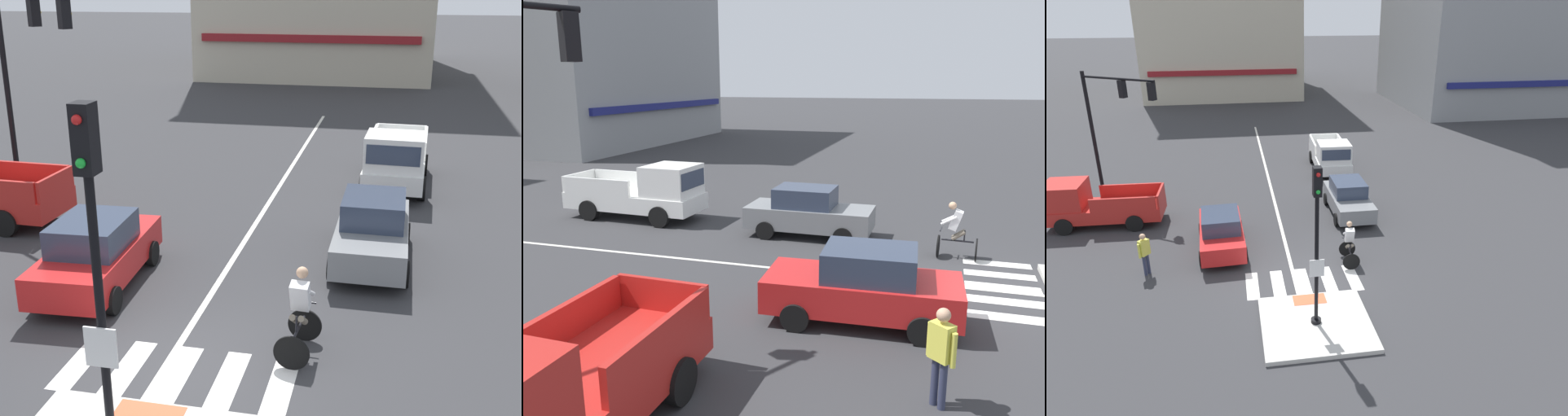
{
  "view_description": "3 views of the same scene",
  "coord_description": "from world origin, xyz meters",
  "views": [
    {
      "loc": [
        3.49,
        -9.65,
        6.49
      ],
      "look_at": [
        0.67,
        3.66,
        1.82
      ],
      "focal_mm": 44.95,
      "sensor_mm": 36.0,
      "label": 1
    },
    {
      "loc": [
        -13.56,
        1.34,
        5.02
      ],
      "look_at": [
        -0.57,
        5.25,
        1.79
      ],
      "focal_mm": 36.92,
      "sensor_mm": 36.0,
      "label": 2
    },
    {
      "loc": [
        -2.23,
        -14.91,
        9.26
      ],
      "look_at": [
        0.72,
        3.28,
        1.37
      ],
      "focal_mm": 32.66,
      "sensor_mm": 36.0,
      "label": 3
    }
  ],
  "objects": [
    {
      "name": "car_grey_eastbound_mid",
      "position": [
        3.07,
        5.5,
        0.81
      ],
      "size": [
        1.87,
        4.11,
        1.64
      ],
      "color": "slate",
      "rests_on": "ground"
    },
    {
      "name": "crosswalk_stripe_a",
      "position": [
        -1.84,
        -0.27,
        0.0
      ],
      "size": [
        0.44,
        1.8,
        0.01
      ],
      "primitive_type": "cube",
      "color": "silver",
      "rests_on": "ground"
    },
    {
      "name": "pedestrian_at_curb_left",
      "position": [
        -5.67,
        1.19,
        0.98
      ],
      "size": [
        0.4,
        0.45,
        1.67
      ],
      "color": "#2D334C",
      "rests_on": "ground"
    },
    {
      "name": "crosswalk_stripe_e",
      "position": [
        1.84,
        -0.27,
        0.0
      ],
      "size": [
        0.44,
        1.8,
        0.01
      ],
      "primitive_type": "cube",
      "color": "silver",
      "rests_on": "ground"
    },
    {
      "name": "crosswalk_stripe_c",
      "position": [
        0.0,
        -0.27,
        0.0
      ],
      "size": [
        0.44,
        1.8,
        0.01
      ],
      "primitive_type": "cube",
      "color": "silver",
      "rests_on": "ground"
    },
    {
      "name": "car_red_westbound_near",
      "position": [
        -2.9,
        2.78,
        0.81
      ],
      "size": [
        2.0,
        4.18,
        1.64
      ],
      "color": "red",
      "rests_on": "ground"
    },
    {
      "name": "building_corner_left",
      "position": [
        25.61,
        31.01,
        10.12
      ],
      "size": [
        22.59,
        16.45,
        20.2
      ],
      "color": "gray",
      "rests_on": "ground"
    },
    {
      "name": "pickup_truck_white_eastbound_far",
      "position": [
        3.53,
        11.82,
        0.98
      ],
      "size": [
        2.24,
        5.18,
        2.08
      ],
      "color": "white",
      "rests_on": "ground"
    },
    {
      "name": "lane_centre_line",
      "position": [
        -0.29,
        10.0,
        0.0
      ],
      "size": [
        0.14,
        28.0,
        0.01
      ],
      "primitive_type": "cube",
      "color": "silver",
      "rests_on": "ground"
    },
    {
      "name": "cyclist",
      "position": [
        1.98,
        0.88,
        0.87
      ],
      "size": [
        0.75,
        1.14,
        1.68
      ],
      "color": "black",
      "rests_on": "ground"
    },
    {
      "name": "crosswalk_stripe_b",
      "position": [
        -0.92,
        -0.27,
        0.0
      ],
      "size": [
        0.44,
        1.8,
        0.01
      ],
      "primitive_type": "cube",
      "color": "silver",
      "rests_on": "ground"
    },
    {
      "name": "ground_plane",
      "position": [
        0.0,
        0.0,
        0.0
      ],
      "size": [
        300.0,
        300.0,
        0.0
      ],
      "primitive_type": "plane",
      "color": "#333335"
    },
    {
      "name": "pickup_truck_red_cross_left",
      "position": [
        -8.59,
        6.09,
        0.98
      ],
      "size": [
        5.15,
        2.17,
        2.08
      ],
      "color": "red",
      "rests_on": "ground"
    },
    {
      "name": "crosswalk_stripe_d",
      "position": [
        0.92,
        -0.27,
        0.0
      ],
      "size": [
        0.44,
        1.8,
        0.01
      ],
      "primitive_type": "cube",
      "color": "silver",
      "rests_on": "ground"
    }
  ]
}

